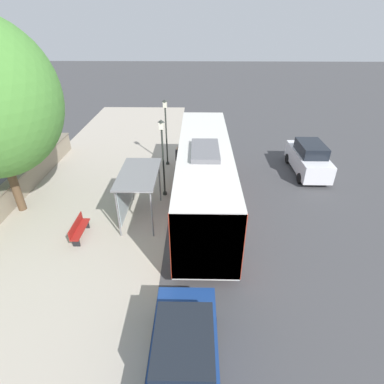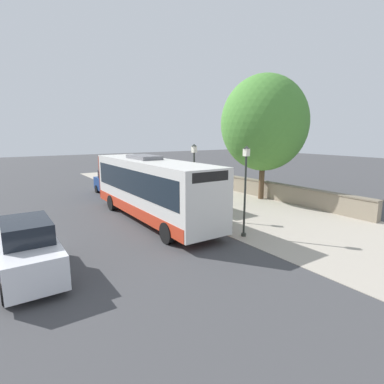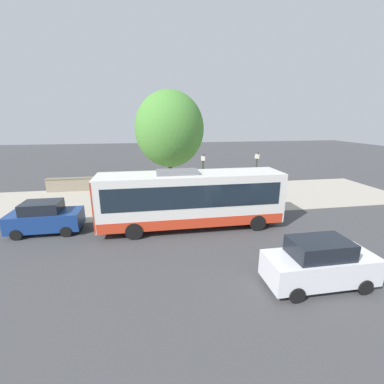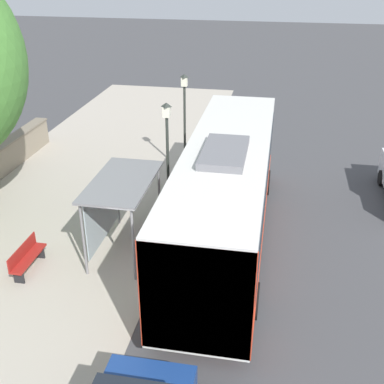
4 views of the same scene
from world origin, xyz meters
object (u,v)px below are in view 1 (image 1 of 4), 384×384
object	(u,v)px
bus_shelter	(136,180)
bench	(79,229)
street_lamp_near	(166,128)
pedestrian	(178,157)
parked_car_behind_bus	(184,356)
street_lamp_far	(163,153)
parked_car_far_lane	(308,159)
bus	(204,175)

from	to	relation	value
bus_shelter	bench	xyz separation A→B (m)	(-2.47, -1.69, -1.65)
bus_shelter	street_lamp_near	size ratio (longest dim) A/B	0.77
bus_shelter	pedestrian	world-z (taller)	bus_shelter
street_lamp_near	parked_car_behind_bus	bearing A→B (deg)	-82.97
bench	street_lamp_far	world-z (taller)	street_lamp_far
bench	street_lamp_near	xyz separation A→B (m)	(3.37, 7.93, 2.15)
pedestrian	parked_car_far_lane	bearing A→B (deg)	0.30
bus	bus_shelter	distance (m)	3.46
bus_shelter	parked_car_behind_bus	size ratio (longest dim) A/B	0.83
pedestrian	street_lamp_near	size ratio (longest dim) A/B	0.40
bus_shelter	parked_car_far_lane	xyz separation A→B (m)	(10.10, 5.20, -1.13)
street_lamp_near	parked_car_far_lane	size ratio (longest dim) A/B	0.99
street_lamp_far	parked_car_far_lane	distance (m)	9.62
bus	bench	world-z (taller)	bus
bus	parked_car_behind_bus	bearing A→B (deg)	-94.31
street_lamp_far	parked_car_behind_bus	world-z (taller)	street_lamp_far
street_lamp_near	parked_car_far_lane	world-z (taller)	street_lamp_near
parked_car_behind_bus	street_lamp_near	bearing A→B (deg)	97.03
pedestrian	bench	xyz separation A→B (m)	(-4.19, -6.84, -0.57)
bus_shelter	parked_car_far_lane	bearing A→B (deg)	27.24
parked_car_behind_bus	bench	bearing A→B (deg)	129.73
bench	parked_car_far_lane	world-z (taller)	parked_car_far_lane
bus	pedestrian	bearing A→B (deg)	110.85
bench	parked_car_behind_bus	xyz separation A→B (m)	(5.11, -6.15, 0.47)
bus_shelter	bus	bearing A→B (deg)	16.70
bus	bench	distance (m)	6.53
street_lamp_far	parked_car_far_lane	size ratio (longest dim) A/B	0.98
street_lamp_near	street_lamp_far	world-z (taller)	street_lamp_near
pedestrian	street_lamp_near	distance (m)	2.09
pedestrian	parked_car_far_lane	distance (m)	8.38
pedestrian	parked_car_behind_bus	size ratio (longest dim) A/B	0.43
pedestrian	parked_car_far_lane	world-z (taller)	parked_car_far_lane
parked_car_far_lane	street_lamp_near	bearing A→B (deg)	173.52
bus_shelter	street_lamp_near	xyz separation A→B (m)	(0.91, 6.25, 0.50)
bus	street_lamp_far	size ratio (longest dim) A/B	2.57
bus	street_lamp_far	distance (m)	2.60
street_lamp_far	bench	bearing A→B (deg)	-132.56
bus_shelter	parked_car_far_lane	world-z (taller)	bus_shelter
bench	street_lamp_near	size ratio (longest dim) A/B	0.38
pedestrian	bench	world-z (taller)	pedestrian
street_lamp_far	bus_shelter	bearing A→B (deg)	-116.65
bus_shelter	pedestrian	distance (m)	5.54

